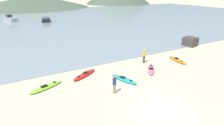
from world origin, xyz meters
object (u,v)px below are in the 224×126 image
at_px(kayak_on_sand_4, 151,69).
at_px(moored_boat_0, 46,20).
at_px(person_near_waterline, 144,55).
at_px(kayak_on_sand_2, 177,60).
at_px(shoreline_rock, 190,42).
at_px(kayak_on_sand_1, 124,79).
at_px(person_near_foreground, 114,83).
at_px(kayak_on_sand_0, 46,87).
at_px(moored_boat_1, 10,19).
at_px(kayak_on_sand_3, 85,75).

distance_m(kayak_on_sand_4, moored_boat_0, 37.82).
bearing_deg(person_near_waterline, kayak_on_sand_2, -19.82).
xyz_separation_m(kayak_on_sand_2, shoreline_rock, (6.60, 3.67, 0.51)).
relative_size(kayak_on_sand_1, person_near_foreground, 1.77).
bearing_deg(kayak_on_sand_1, kayak_on_sand_4, 8.97).
bearing_deg(person_near_waterline, kayak_on_sand_4, -106.26).
distance_m(kayak_on_sand_0, moored_boat_0, 36.54).
bearing_deg(kayak_on_sand_4, kayak_on_sand_1, -171.03).
bearing_deg(kayak_on_sand_0, moored_boat_1, 94.05).
xyz_separation_m(kayak_on_sand_1, kayak_on_sand_3, (-2.98, 2.65, 0.01)).
distance_m(kayak_on_sand_1, kayak_on_sand_4, 3.79).
relative_size(kayak_on_sand_0, moored_boat_0, 0.82).
distance_m(kayak_on_sand_1, person_near_waterline, 5.15).
xyz_separation_m(person_near_waterline, moored_boat_1, (-14.02, 40.84, -0.31)).
height_order(kayak_on_sand_2, person_near_foreground, person_near_foreground).
relative_size(person_near_foreground, person_near_waterline, 0.97).
xyz_separation_m(moored_boat_0, shoreline_rock, (16.05, -33.19, 0.08)).
bearing_deg(moored_boat_0, person_near_foreground, -91.00).
relative_size(kayak_on_sand_2, kayak_on_sand_4, 1.06).
height_order(person_near_foreground, person_near_waterline, person_near_waterline).
relative_size(kayak_on_sand_1, moored_boat_0, 0.79).
xyz_separation_m(kayak_on_sand_0, person_near_foreground, (4.88, -3.51, 0.83)).
height_order(kayak_on_sand_0, kayak_on_sand_2, kayak_on_sand_2).
bearing_deg(kayak_on_sand_1, person_near_waterline, 31.35).
xyz_separation_m(kayak_on_sand_2, kayak_on_sand_3, (-11.25, 1.42, 0.01)).
relative_size(kayak_on_sand_0, kayak_on_sand_4, 1.18).
bearing_deg(kayak_on_sand_2, kayak_on_sand_0, 177.16).
distance_m(kayak_on_sand_2, moored_boat_0, 38.05).
xyz_separation_m(kayak_on_sand_3, kayak_on_sand_4, (6.72, -2.05, -0.02)).
xyz_separation_m(kayak_on_sand_2, person_near_foreground, (-10.13, -2.76, 0.82)).
distance_m(kayak_on_sand_2, shoreline_rock, 7.57).
relative_size(kayak_on_sand_1, shoreline_rock, 1.64).
bearing_deg(moored_boat_0, kayak_on_sand_2, -75.63).
distance_m(kayak_on_sand_0, shoreline_rock, 21.82).
distance_m(moored_boat_0, moored_boat_1, 10.07).
xyz_separation_m(kayak_on_sand_0, moored_boat_1, (-2.94, 41.51, 0.54)).
height_order(kayak_on_sand_2, moored_boat_0, moored_boat_0).
height_order(kayak_on_sand_0, person_near_foreground, person_near_foreground).
height_order(kayak_on_sand_1, person_near_waterline, person_near_waterline).
bearing_deg(shoreline_rock, moored_boat_0, 115.81).
bearing_deg(kayak_on_sand_3, shoreline_rock, 7.21).
distance_m(moored_boat_0, shoreline_rock, 36.86).
relative_size(person_near_foreground, shoreline_rock, 0.93).
distance_m(person_near_foreground, moored_boat_1, 45.69).
relative_size(person_near_foreground, moored_boat_0, 0.45).
bearing_deg(kayak_on_sand_3, person_near_waterline, -0.01).
distance_m(kayak_on_sand_4, person_near_foreground, 6.05).
height_order(kayak_on_sand_4, shoreline_rock, shoreline_rock).
bearing_deg(kayak_on_sand_1, kayak_on_sand_2, 8.45).
distance_m(kayak_on_sand_3, person_near_waterline, 7.36).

